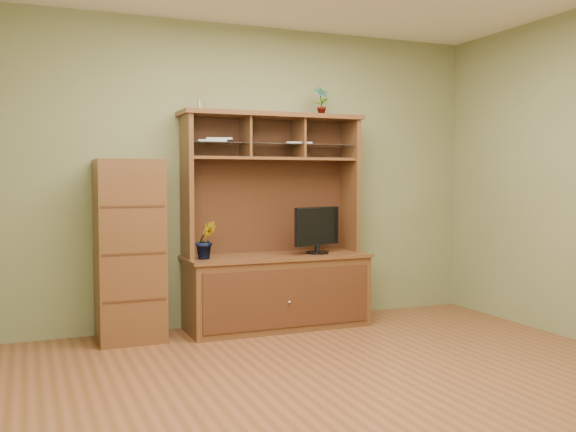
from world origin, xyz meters
TOP-DOWN VIEW (x-y plane):
  - room at (0.00, 0.00)m, footprint 4.54×4.04m
  - media_hutch at (0.14, 1.73)m, footprint 1.66×0.61m
  - monitor at (0.51, 1.65)m, footprint 0.50×0.23m
  - orchid_plant at (-0.52, 1.65)m, footprint 0.18×0.15m
  - top_plant at (0.62, 1.80)m, footprint 0.15×0.11m
  - reed_diffuser at (-0.52, 1.80)m, footprint 0.05×0.05m
  - magazines at (-0.13, 1.81)m, footprint 1.07×0.23m
  - side_cabinet at (-1.13, 1.74)m, footprint 0.53×0.48m

SIDE VIEW (x-z plane):
  - media_hutch at x=0.14m, z-range -0.43..1.47m
  - side_cabinet at x=-1.13m, z-range 0.00..1.48m
  - orchid_plant at x=-0.52m, z-range 0.65..0.97m
  - monitor at x=0.51m, z-range 0.66..1.08m
  - room at x=0.00m, z-range -0.02..2.72m
  - magazines at x=-0.13m, z-range 1.63..1.67m
  - reed_diffuser at x=-0.52m, z-range 1.87..2.13m
  - top_plant at x=0.62m, z-range 1.90..2.17m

